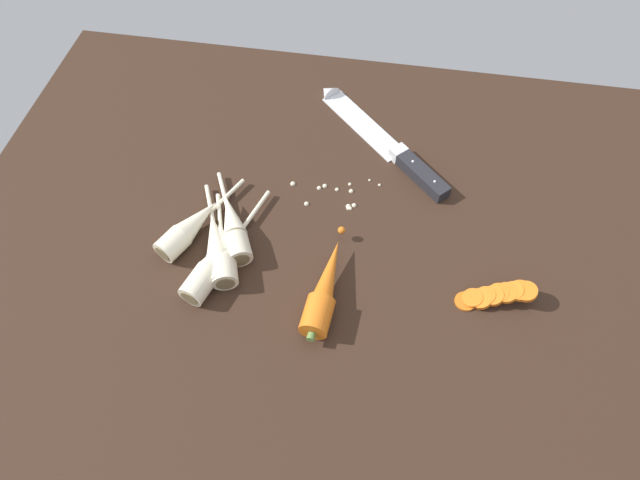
% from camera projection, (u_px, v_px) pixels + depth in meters
% --- Properties ---
extents(ground_plane, '(1.20, 0.90, 0.04)m').
position_uv_depth(ground_plane, '(322.00, 242.00, 0.92)').
color(ground_plane, '#332116').
extents(chefs_knife, '(0.27, 0.27, 0.04)m').
position_uv_depth(chefs_knife, '(378.00, 136.00, 1.02)').
color(chefs_knife, silver).
rests_on(chefs_knife, ground_plane).
extents(whole_carrot, '(0.05, 0.20, 0.04)m').
position_uv_depth(whole_carrot, '(325.00, 289.00, 0.82)').
color(whole_carrot, orange).
rests_on(whole_carrot, ground_plane).
extents(parsnip_front, '(0.10, 0.19, 0.04)m').
position_uv_depth(parsnip_front, '(217.00, 247.00, 0.87)').
color(parsnip_front, beige).
rests_on(parsnip_front, ground_plane).
extents(parsnip_mid_left, '(0.08, 0.18, 0.04)m').
position_uv_depth(parsnip_mid_left, '(222.00, 252.00, 0.86)').
color(parsnip_mid_left, beige).
rests_on(parsnip_mid_left, ground_plane).
extents(parsnip_mid_right, '(0.09, 0.23, 0.04)m').
position_uv_depth(parsnip_mid_right, '(217.00, 260.00, 0.85)').
color(parsnip_mid_right, beige).
rests_on(parsnip_mid_right, ground_plane).
extents(parsnip_back, '(0.10, 0.18, 0.04)m').
position_uv_depth(parsnip_back, '(233.00, 229.00, 0.89)').
color(parsnip_back, beige).
rests_on(parsnip_back, ground_plane).
extents(parsnip_outer, '(0.11, 0.18, 0.04)m').
position_uv_depth(parsnip_outer, '(190.00, 227.00, 0.89)').
color(parsnip_outer, beige).
rests_on(parsnip_outer, ground_plane).
extents(carrot_slice_stack, '(0.12, 0.05, 0.04)m').
position_uv_depth(carrot_slice_stack, '(496.00, 295.00, 0.82)').
color(carrot_slice_stack, orange).
rests_on(carrot_slice_stack, ground_plane).
extents(mince_crumbs, '(0.15, 0.08, 0.01)m').
position_uv_depth(mince_crumbs, '(332.00, 194.00, 0.95)').
color(mince_crumbs, beige).
rests_on(mince_crumbs, ground_plane).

